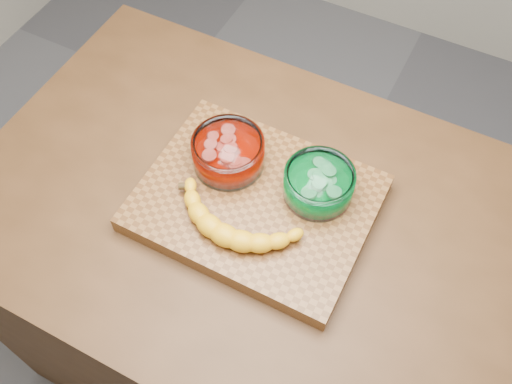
% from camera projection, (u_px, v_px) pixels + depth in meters
% --- Properties ---
extents(ground, '(3.50, 3.50, 0.00)m').
position_uv_depth(ground, '(256.00, 349.00, 1.91)').
color(ground, '#5C5C61').
rests_on(ground, ground).
extents(counter, '(1.20, 0.80, 0.90)m').
position_uv_depth(counter, '(256.00, 296.00, 1.53)').
color(counter, '#492C16').
rests_on(counter, ground).
extents(cutting_board, '(0.45, 0.35, 0.04)m').
position_uv_depth(cutting_board, '(256.00, 203.00, 1.14)').
color(cutting_board, brown).
rests_on(cutting_board, counter).
extents(bowl_red, '(0.15, 0.15, 0.07)m').
position_uv_depth(bowl_red, '(228.00, 153.00, 1.14)').
color(bowl_red, white).
rests_on(bowl_red, cutting_board).
extents(bowl_green, '(0.14, 0.14, 0.06)m').
position_uv_depth(bowl_green, '(319.00, 184.00, 1.10)').
color(bowl_green, white).
rests_on(bowl_green, cutting_board).
extents(banana, '(0.29, 0.13, 0.04)m').
position_uv_depth(banana, '(234.00, 222.00, 1.07)').
color(banana, gold).
rests_on(banana, cutting_board).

